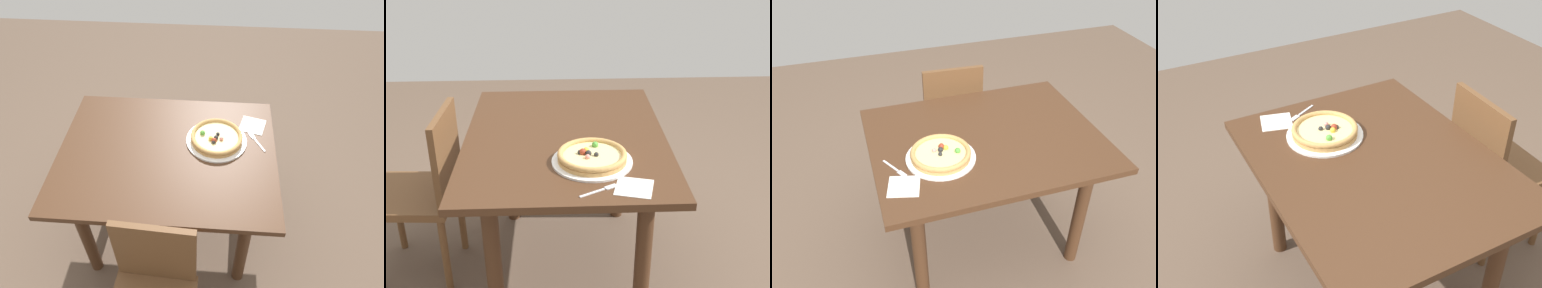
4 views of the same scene
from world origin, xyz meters
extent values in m
plane|color=brown|center=(0.00, 0.00, 0.00)|extent=(6.00, 6.00, 0.00)
cube|color=#472B19|center=(0.00, 0.00, 0.74)|extent=(1.19, 0.93, 0.03)
cylinder|color=#472B19|center=(-0.45, -0.31, 0.36)|extent=(0.07, 0.07, 0.73)
cylinder|color=#472B19|center=(0.45, -0.31, 0.36)|extent=(0.07, 0.07, 0.73)
cylinder|color=#472B19|center=(0.45, 0.31, 0.36)|extent=(0.07, 0.07, 0.73)
cylinder|color=brown|center=(0.16, -0.92, 0.22)|extent=(0.04, 0.04, 0.43)
cylinder|color=brown|center=(-0.18, -0.91, 0.22)|extent=(0.04, 0.04, 0.43)
cylinder|color=brown|center=(0.18, -0.58, 0.22)|extent=(0.04, 0.04, 0.43)
cylinder|color=brown|center=(-0.16, -0.57, 0.22)|extent=(0.04, 0.04, 0.43)
cube|color=brown|center=(0.00, -0.74, 0.45)|extent=(0.42, 0.42, 0.04)
cube|color=brown|center=(0.01, -0.56, 0.68)|extent=(0.38, 0.05, 0.42)
cylinder|color=white|center=(0.27, 0.11, 0.76)|extent=(0.34, 0.34, 0.01)
cylinder|color=tan|center=(0.27, 0.11, 0.78)|extent=(0.29, 0.29, 0.02)
cylinder|color=beige|center=(0.27, 0.11, 0.79)|extent=(0.25, 0.25, 0.01)
torus|color=tan|center=(0.27, 0.11, 0.80)|extent=(0.29, 0.29, 0.02)
sphere|color=#262626|center=(0.27, 0.09, 0.80)|extent=(0.03, 0.03, 0.03)
sphere|color=#4C9E38|center=(0.19, 0.12, 0.80)|extent=(0.03, 0.03, 0.03)
sphere|color=maroon|center=(0.25, 0.07, 0.80)|extent=(0.03, 0.03, 0.03)
sphere|color=#262626|center=(0.27, 0.12, 0.80)|extent=(0.02, 0.02, 0.02)
sphere|color=#262626|center=(0.25, 0.06, 0.80)|extent=(0.02, 0.02, 0.02)
sphere|color=#E58C7F|center=(0.30, 0.09, 0.80)|extent=(0.02, 0.02, 0.02)
sphere|color=gold|center=(0.24, 0.08, 0.80)|extent=(0.02, 0.02, 0.02)
cube|color=silver|center=(0.51, 0.09, 0.76)|extent=(0.06, 0.10, 0.00)
cube|color=silver|center=(0.47, 0.16, 0.76)|extent=(0.04, 0.05, 0.00)
cube|color=white|center=(0.48, 0.25, 0.76)|extent=(0.17, 0.17, 0.00)
camera|label=1|loc=(0.24, -1.36, 2.19)|focal=33.84mm
camera|label=2|loc=(2.07, -0.03, 1.75)|focal=46.02mm
camera|label=3|loc=(0.63, 1.62, 1.98)|focal=38.11mm
camera|label=4|loc=(-1.35, 0.86, 1.94)|focal=45.26mm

